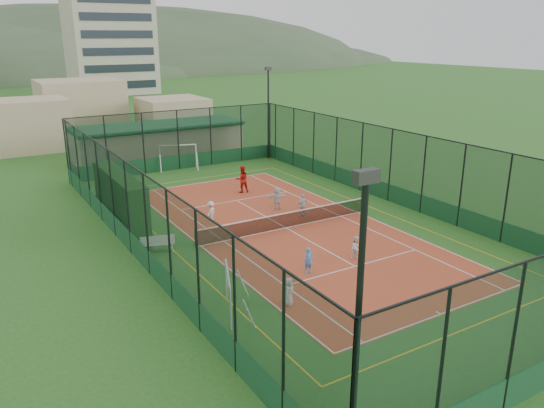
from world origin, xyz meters
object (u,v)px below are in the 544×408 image
Objects in this scene: floodlight_sw at (357,340)px; white_bench at (157,243)px; child_near_mid at (309,260)px; child_near_left at (289,291)px; child_near_right at (356,248)px; futsal_goal_far at (178,157)px; child_far_right at (303,205)px; clubhouse at (159,141)px; child_far_back at (277,198)px; coach at (242,179)px; futsal_goal_near at (228,293)px; floodlight_ne at (268,114)px; apartment_tower at (107,12)px; child_far_left at (211,212)px.

floodlight_sw is 4.61× the size of white_bench.
child_near_left is at bearing -130.33° from child_near_mid.
child_near_right is (9.25, 10.94, -3.51)m from floodlight_sw.
futsal_goal_far reaches higher than child_near_right.
child_far_right is at bearing -66.22° from futsal_goal_far.
clubhouse is 10.02× the size of child_far_back.
floodlight_sw is 26.67m from coach.
futsal_goal_far is at bearing 81.38° from white_bench.
futsal_goal_near is at bearing 67.29° from child_far_back.
floodlight_ne is 0.28× the size of apartment_tower.
child_near_left is 0.97× the size of child_far_left.
child_far_back is (-0.59, 2.14, 0.02)m from child_far_right.
coach is at bearing 56.01° from white_bench.
child_near_mid is (6.19, 10.80, -3.47)m from floodlight_sw.
child_far_left is (-11.93, -13.27, -3.47)m from floodlight_ne.
floodlight_ne is 5.58× the size of child_far_right.
white_bench is at bearing 50.91° from coach.
futsal_goal_far is 2.60× the size of child_near_right.
child_far_right is 6.82m from coach.
coach is (4.62, 4.64, 0.33)m from child_far_left.
futsal_goal_far is 25.54m from child_near_left.
floodlight_sw reaches higher than child_near_right.
clubhouse is 12.20× the size of child_near_left.
white_bench is (-16.40, -16.17, -3.62)m from floodlight_ne.
coach is (9.89, 24.57, -3.14)m from floodlight_sw.
floodlight_sw is at bearing -164.42° from futsal_goal_near.
futsal_goal_near is 1.90× the size of child_far_right.
floodlight_ne is 18.18m from child_far_left.
child_near_mid reaches higher than child_near_right.
futsal_goal_far is at bearing 176.81° from floodlight_ne.
child_near_mid is (-2.35, -22.89, -0.36)m from futsal_goal_far.
child_far_left is (-3.28, -13.75, -0.37)m from futsal_goal_far.
apartment_tower is 92.69m from child_near_left.
child_near_left is (-16.94, -89.98, -14.37)m from apartment_tower.
white_bench is 1.44× the size of child_near_left.
coach is (-0.13, 4.64, 0.22)m from child_far_back.
futsal_goal_far reaches higher than child_far_back.
child_far_left is at bearing -87.04° from futsal_goal_far.
child_near_right is (0.71, -22.74, -0.40)m from futsal_goal_far.
floodlight_sw is 34.89m from futsal_goal_far.
futsal_goal_far is at bearing 5.86° from futsal_goal_near.
child_far_left is (4.47, 2.90, 0.15)m from white_bench.
clubhouse is at bearing 39.17° from child_near_left.
child_near_left is 17.13m from coach.
child_far_right reaches higher than white_bench.
floodlight_sw is 2.61× the size of futsal_goal_far.
floodlight_ne is at bearing 72.73° from child_near_mid.
child_near_mid reaches higher than white_bench.
clubhouse is 8.50× the size of white_bench.
child_near_left is at bearing 79.90° from coach.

